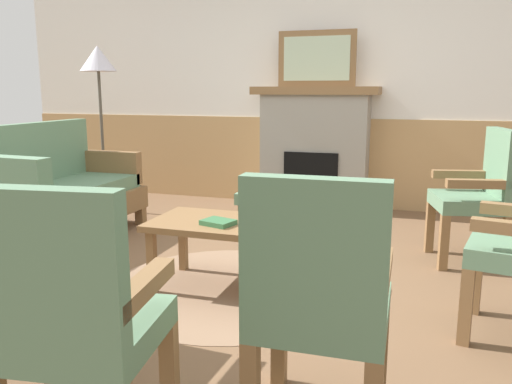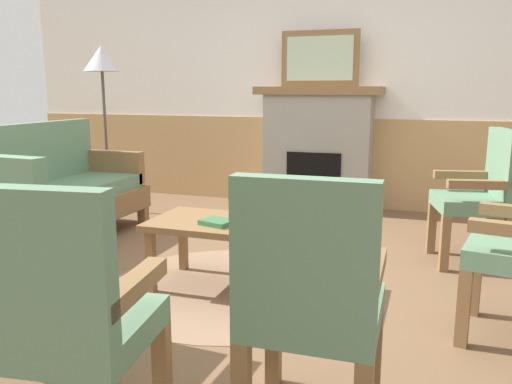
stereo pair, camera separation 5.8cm
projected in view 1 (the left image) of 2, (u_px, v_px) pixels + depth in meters
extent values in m
plane|color=brown|center=(239.00, 284.00, 3.38)|extent=(14.00, 14.00, 0.00)
cube|color=white|center=(321.00, 80.00, 5.55)|extent=(7.20, 0.12, 2.70)
cube|color=tan|center=(318.00, 162.00, 5.65)|extent=(7.20, 0.02, 0.95)
cube|color=gray|center=(315.00, 152.00, 5.46)|extent=(1.10, 0.36, 1.20)
cube|color=black|center=(310.00, 176.00, 5.32)|extent=(0.56, 0.02, 0.48)
cube|color=brown|center=(316.00, 91.00, 5.34)|extent=(1.30, 0.44, 0.08)
cube|color=brown|center=(317.00, 59.00, 5.27)|extent=(0.80, 0.03, 0.56)
cube|color=#B2C6A8|center=(316.00, 58.00, 5.26)|extent=(0.68, 0.01, 0.44)
cube|color=brown|center=(6.00, 275.00, 3.33)|extent=(0.08, 0.08, 0.16)
cube|color=brown|center=(141.00, 216.00, 4.90)|extent=(0.08, 0.08, 0.16)
cube|color=brown|center=(87.00, 211.00, 5.08)|extent=(0.08, 0.08, 0.16)
cube|color=brown|center=(53.00, 215.00, 4.17)|extent=(0.70, 1.80, 0.20)
cube|color=#5B7F60|center=(52.00, 195.00, 4.14)|extent=(0.60, 1.70, 0.12)
cube|color=#5B7F60|center=(18.00, 155.00, 4.17)|extent=(0.10, 1.70, 0.50)
cube|color=brown|center=(111.00, 167.00, 4.91)|extent=(0.60, 0.10, 0.30)
cube|color=brown|center=(152.00, 262.00, 3.21)|extent=(0.05, 0.05, 0.40)
cube|color=brown|center=(283.00, 277.00, 2.96)|extent=(0.05, 0.05, 0.40)
cube|color=brown|center=(183.00, 242.00, 3.62)|extent=(0.05, 0.05, 0.40)
cube|color=brown|center=(300.00, 254.00, 3.37)|extent=(0.05, 0.05, 0.40)
cube|color=brown|center=(227.00, 224.00, 3.25)|extent=(0.96, 0.56, 0.04)
cylinder|color=#896B51|center=(228.00, 287.00, 3.33)|extent=(1.57, 1.57, 0.01)
cube|color=#33663D|center=(218.00, 222.00, 3.16)|extent=(0.22, 0.19, 0.03)
cube|color=brown|center=(241.00, 219.00, 4.57)|extent=(0.05, 0.05, 0.26)
cube|color=brown|center=(274.00, 221.00, 4.48)|extent=(0.05, 0.05, 0.26)
cube|color=brown|center=(252.00, 211.00, 4.85)|extent=(0.05, 0.05, 0.26)
cube|color=brown|center=(283.00, 214.00, 4.76)|extent=(0.05, 0.05, 0.26)
cube|color=#5B7F60|center=(263.00, 197.00, 4.63)|extent=(0.40, 0.40, 0.10)
cube|color=brown|center=(466.00, 306.00, 2.55)|extent=(0.07, 0.07, 0.40)
cube|color=brown|center=(476.00, 280.00, 2.91)|extent=(0.07, 0.07, 0.40)
cube|color=brown|center=(444.00, 243.00, 3.62)|extent=(0.07, 0.07, 0.40)
cube|color=brown|center=(430.00, 227.00, 4.03)|extent=(0.07, 0.07, 0.40)
cube|color=brown|center=(506.00, 244.00, 3.58)|extent=(0.07, 0.07, 0.40)
cube|color=brown|center=(486.00, 228.00, 3.99)|extent=(0.07, 0.07, 0.40)
cube|color=#5B7F60|center=(469.00, 202.00, 3.76)|extent=(0.57, 0.57, 0.10)
cube|color=#5B7F60|center=(501.00, 163.00, 3.68)|extent=(0.18, 0.49, 0.48)
cube|color=brown|center=(480.00, 184.00, 3.52)|extent=(0.44, 0.16, 0.06)
cube|color=brown|center=(462.00, 174.00, 3.92)|extent=(0.44, 0.16, 0.06)
cube|color=brown|center=(46.00, 291.00, 2.75)|extent=(0.06, 0.06, 0.40)
cube|color=brown|center=(112.00, 303.00, 2.60)|extent=(0.06, 0.06, 0.40)
cube|color=brown|center=(51.00, 340.00, 2.21)|extent=(0.06, 0.06, 0.40)
cube|color=#5B7F60|center=(44.00, 263.00, 2.43)|extent=(0.51, 0.51, 0.10)
cube|color=#5B7F60|center=(4.00, 212.00, 2.19)|extent=(0.48, 0.11, 0.48)
cube|color=brown|center=(8.00, 224.00, 2.47)|extent=(0.09, 0.44, 0.06)
cube|color=brown|center=(77.00, 232.00, 2.33)|extent=(0.09, 0.44, 0.06)
cube|color=brown|center=(67.00, 362.00, 2.03)|extent=(0.07, 0.07, 0.40)
cube|color=brown|center=(170.00, 372.00, 1.96)|extent=(0.07, 0.07, 0.40)
cube|color=#5B7F60|center=(87.00, 331.00, 1.75)|extent=(0.54, 0.54, 0.10)
cube|color=#5B7F60|center=(46.00, 269.00, 1.50)|extent=(0.49, 0.14, 0.48)
cube|color=brown|center=(27.00, 280.00, 1.75)|extent=(0.13, 0.45, 0.06)
cube|color=brown|center=(142.00, 288.00, 1.68)|extent=(0.13, 0.45, 0.06)
cube|color=brown|center=(279.00, 340.00, 2.22)|extent=(0.06, 0.06, 0.40)
cube|color=brown|center=(380.00, 354.00, 2.10)|extent=(0.06, 0.06, 0.40)
cube|color=#5B7F60|center=(321.00, 310.00, 1.91)|extent=(0.49, 0.49, 0.10)
cube|color=#5B7F60|center=(313.00, 251.00, 1.67)|extent=(0.48, 0.09, 0.48)
cube|color=brown|center=(268.00, 261.00, 1.93)|extent=(0.08, 0.44, 0.06)
cube|color=brown|center=(380.00, 272.00, 1.82)|extent=(0.08, 0.44, 0.06)
cylinder|color=#332D28|center=(106.00, 209.00, 5.45)|extent=(0.24, 0.24, 0.03)
cylinder|color=#4C473D|center=(103.00, 141.00, 5.31)|extent=(0.03, 0.03, 1.40)
cone|color=silver|center=(98.00, 58.00, 5.15)|extent=(0.36, 0.36, 0.25)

